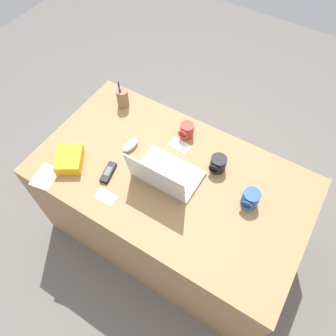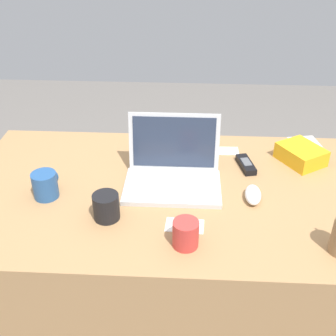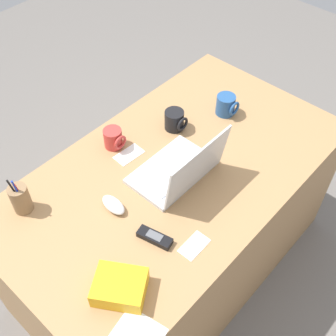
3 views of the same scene
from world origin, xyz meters
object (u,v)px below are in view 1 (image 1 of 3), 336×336
pen_holder (123,98)px  computer_mouse (130,145)px  coffee_mug_spare (218,164)px  snack_bag (69,160)px  coffee_mug_white (187,131)px  coffee_mug_tall (250,199)px  laptop (165,175)px  cordless_phone (108,172)px

pen_holder → computer_mouse: bearing=132.7°
coffee_mug_spare → snack_bag: size_ratio=0.59×
coffee_mug_spare → snack_bag: 0.81m
snack_bag → coffee_mug_spare: bearing=-151.0°
computer_mouse → snack_bag: snack_bag is taller
coffee_mug_white → coffee_mug_spare: 0.29m
coffee_mug_white → coffee_mug_tall: (-0.49, 0.22, 0.00)m
laptop → coffee_mug_white: size_ratio=3.79×
pen_holder → snack_bag: bearing=91.3°
coffee_mug_tall → coffee_mug_spare: size_ratio=1.01×
pen_holder → coffee_mug_white: bearing=179.1°
computer_mouse → coffee_mug_tall: size_ratio=1.15×
coffee_mug_tall → snack_bag: (0.94, 0.28, -0.01)m
laptop → coffee_mug_tall: laptop is taller
computer_mouse → pen_holder: bearing=-43.3°
computer_mouse → snack_bag: (0.22, 0.27, 0.01)m
laptop → coffee_mug_tall: bearing=-166.8°
laptop → computer_mouse: size_ratio=3.07×
computer_mouse → coffee_mug_white: (-0.23, -0.24, 0.02)m
coffee_mug_white → coffee_mug_spare: size_ratio=0.93×
laptop → pen_holder: size_ratio=1.95×
laptop → cordless_phone: laptop is taller
laptop → snack_bag: size_ratio=2.08×
coffee_mug_tall → snack_bag: bearing=16.8°
laptop → snack_bag: bearing=19.9°
cordless_phone → snack_bag: (0.22, 0.06, 0.02)m
cordless_phone → computer_mouse: bearing=-89.3°
laptop → coffee_mug_white: (0.05, -0.33, -0.00)m
snack_bag → cordless_phone: bearing=-166.0°
coffee_mug_spare → snack_bag: bearing=29.0°
cordless_phone → coffee_mug_spare: bearing=-145.4°
cordless_phone → pen_holder: 0.52m
snack_bag → laptop: bearing=-160.1°
pen_holder → snack_bag: (-0.01, 0.52, -0.03)m
cordless_phone → pen_holder: (0.23, -0.46, 0.05)m
coffee_mug_spare → pen_holder: 0.73m
laptop → snack_bag: (0.50, 0.18, -0.02)m
coffee_mug_tall → snack_bag: 0.98m
laptop → pen_holder: bearing=-33.1°
laptop → cordless_phone: bearing=24.2°
cordless_phone → laptop: bearing=-155.8°
coffee_mug_spare → computer_mouse: bearing=14.4°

